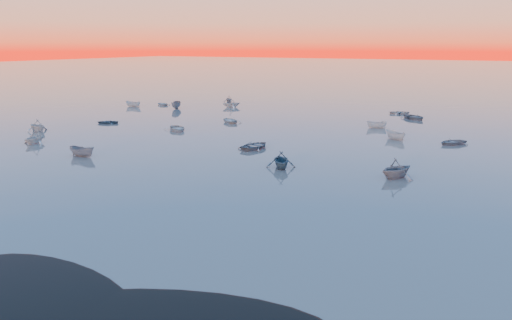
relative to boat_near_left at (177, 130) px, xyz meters
The scene contains 5 objects.
ground 59.46m from the boat_near_left, 72.68° to the left, with size 600.00×600.00×0.00m, color #71655E.
moored_fleet 20.22m from the boat_near_left, 28.88° to the left, with size 124.00×58.00×1.20m, color silver, non-canonical shape.
boat_near_left is the anchor object (origin of this frame).
boat_near_center 19.25m from the boat_near_left, 87.68° to the right, with size 3.53×1.49×1.22m, color slate.
boat_near_right 26.99m from the boat_near_left, 30.43° to the right, with size 3.88×1.75×1.36m, color #355365.
Camera 1 is at (26.43, -16.39, 12.64)m, focal length 35.00 mm.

